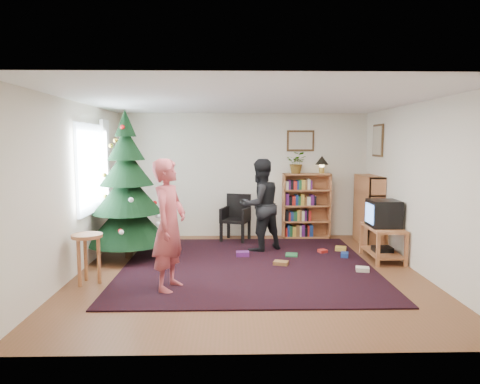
{
  "coord_description": "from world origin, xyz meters",
  "views": [
    {
      "loc": [
        -0.26,
        -6.17,
        1.89
      ],
      "look_at": [
        -0.11,
        0.83,
        1.1
      ],
      "focal_mm": 32.0,
      "sensor_mm": 36.0,
      "label": 1
    }
  ],
  "objects_px": {
    "bookshelf_right": "(368,209)",
    "potted_plant": "(297,163)",
    "picture_right": "(378,141)",
    "stool": "(87,245)",
    "bookshelf_back": "(306,205)",
    "crt_tv": "(383,213)",
    "person_standing": "(169,225)",
    "tv_stand": "(383,240)",
    "table_lamp": "(322,162)",
    "christmas_tree": "(127,197)",
    "person_by_chair": "(260,205)",
    "armchair": "(235,216)",
    "picture_back": "(300,141)"
  },
  "relations": [
    {
      "from": "picture_back",
      "to": "tv_stand",
      "type": "distance_m",
      "value": 2.69
    },
    {
      "from": "tv_stand",
      "to": "person_by_chair",
      "type": "bearing_deg",
      "value": 161.46
    },
    {
      "from": "tv_stand",
      "to": "bookshelf_back",
      "type": "bearing_deg",
      "value": 119.08
    },
    {
      "from": "table_lamp",
      "to": "picture_back",
      "type": "bearing_deg",
      "value": 161.95
    },
    {
      "from": "crt_tv",
      "to": "bookshelf_back",
      "type": "bearing_deg",
      "value": 119.01
    },
    {
      "from": "picture_right",
      "to": "crt_tv",
      "type": "height_order",
      "value": "picture_right"
    },
    {
      "from": "bookshelf_back",
      "to": "tv_stand",
      "type": "bearing_deg",
      "value": -60.92
    },
    {
      "from": "picture_back",
      "to": "bookshelf_right",
      "type": "height_order",
      "value": "picture_back"
    },
    {
      "from": "christmas_tree",
      "to": "person_by_chair",
      "type": "relative_size",
      "value": 1.5
    },
    {
      "from": "person_standing",
      "to": "table_lamp",
      "type": "xyz_separation_m",
      "value": [
        2.62,
        3.09,
        0.68
      ]
    },
    {
      "from": "bookshelf_back",
      "to": "tv_stand",
      "type": "xyz_separation_m",
      "value": [
        0.96,
        -1.72,
        -0.34
      ]
    },
    {
      "from": "armchair",
      "to": "person_by_chair",
      "type": "distance_m",
      "value": 1.01
    },
    {
      "from": "picture_right",
      "to": "stool",
      "type": "relative_size",
      "value": 0.88
    },
    {
      "from": "person_by_chair",
      "to": "table_lamp",
      "type": "distance_m",
      "value": 1.83
    },
    {
      "from": "picture_right",
      "to": "bookshelf_right",
      "type": "xyz_separation_m",
      "value": [
        -0.14,
        0.0,
        -1.29
      ]
    },
    {
      "from": "crt_tv",
      "to": "person_standing",
      "type": "xyz_separation_m",
      "value": [
        -3.27,
        -1.37,
        0.08
      ]
    },
    {
      "from": "picture_right",
      "to": "tv_stand",
      "type": "bearing_deg",
      "value": -102.73
    },
    {
      "from": "crt_tv",
      "to": "armchair",
      "type": "bearing_deg",
      "value": 147.7
    },
    {
      "from": "crt_tv",
      "to": "table_lamp",
      "type": "bearing_deg",
      "value": 110.8
    },
    {
      "from": "bookshelf_back",
      "to": "potted_plant",
      "type": "bearing_deg",
      "value": 180.0
    },
    {
      "from": "stool",
      "to": "table_lamp",
      "type": "distance_m",
      "value": 4.81
    },
    {
      "from": "picture_back",
      "to": "potted_plant",
      "type": "distance_m",
      "value": 0.46
    },
    {
      "from": "person_standing",
      "to": "tv_stand",
      "type": "bearing_deg",
      "value": -52.31
    },
    {
      "from": "bookshelf_right",
      "to": "person_standing",
      "type": "bearing_deg",
      "value": 126.36
    },
    {
      "from": "picture_back",
      "to": "picture_right",
      "type": "bearing_deg",
      "value": -28.69
    },
    {
      "from": "picture_right",
      "to": "armchair",
      "type": "height_order",
      "value": "picture_right"
    },
    {
      "from": "crt_tv",
      "to": "person_standing",
      "type": "relative_size",
      "value": 0.29
    },
    {
      "from": "picture_right",
      "to": "armchair",
      "type": "xyz_separation_m",
      "value": [
        -2.65,
        0.38,
        -1.47
      ]
    },
    {
      "from": "tv_stand",
      "to": "person_by_chair",
      "type": "xyz_separation_m",
      "value": [
        -1.96,
        0.66,
        0.49
      ]
    },
    {
      "from": "picture_back",
      "to": "stool",
      "type": "bearing_deg",
      "value": -138.62
    },
    {
      "from": "bookshelf_right",
      "to": "potted_plant",
      "type": "bearing_deg",
      "value": 65.26
    },
    {
      "from": "christmas_tree",
      "to": "stool",
      "type": "distance_m",
      "value": 1.43
    },
    {
      "from": "armchair",
      "to": "bookshelf_right",
      "type": "bearing_deg",
      "value": 10.36
    },
    {
      "from": "stool",
      "to": "person_by_chair",
      "type": "height_order",
      "value": "person_by_chair"
    },
    {
      "from": "bookshelf_right",
      "to": "table_lamp",
      "type": "height_order",
      "value": "table_lamp"
    },
    {
      "from": "tv_stand",
      "to": "person_by_chair",
      "type": "relative_size",
      "value": 0.55
    },
    {
      "from": "bookshelf_back",
      "to": "person_by_chair",
      "type": "relative_size",
      "value": 0.8
    },
    {
      "from": "bookshelf_right",
      "to": "person_by_chair",
      "type": "height_order",
      "value": "person_by_chair"
    },
    {
      "from": "christmas_tree",
      "to": "tv_stand",
      "type": "bearing_deg",
      "value": -3.03
    },
    {
      "from": "bookshelf_back",
      "to": "crt_tv",
      "type": "distance_m",
      "value": 1.97
    },
    {
      "from": "person_by_chair",
      "to": "potted_plant",
      "type": "bearing_deg",
      "value": -157.68
    },
    {
      "from": "bookshelf_back",
      "to": "stool",
      "type": "distance_m",
      "value": 4.47
    },
    {
      "from": "bookshelf_back",
      "to": "person_standing",
      "type": "distance_m",
      "value": 3.86
    },
    {
      "from": "christmas_tree",
      "to": "potted_plant",
      "type": "relative_size",
      "value": 5.67
    },
    {
      "from": "christmas_tree",
      "to": "armchair",
      "type": "distance_m",
      "value": 2.27
    },
    {
      "from": "bookshelf_right",
      "to": "stool",
      "type": "distance_m",
      "value": 5.06
    },
    {
      "from": "bookshelf_right",
      "to": "person_by_chair",
      "type": "bearing_deg",
      "value": 102.79
    },
    {
      "from": "picture_back",
      "to": "picture_right",
      "type": "distance_m",
      "value": 1.51
    },
    {
      "from": "picture_back",
      "to": "potted_plant",
      "type": "xyz_separation_m",
      "value": [
        -0.09,
        -0.14,
        -0.43
      ]
    },
    {
      "from": "bookshelf_back",
      "to": "stool",
      "type": "height_order",
      "value": "bookshelf_back"
    }
  ]
}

